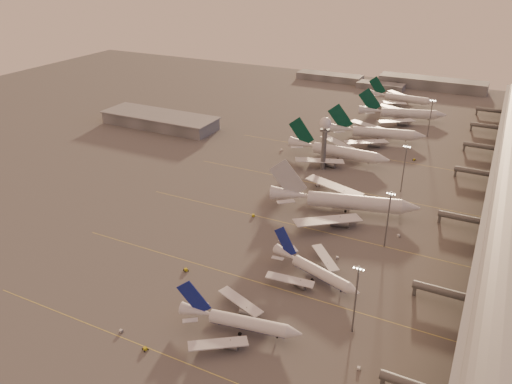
% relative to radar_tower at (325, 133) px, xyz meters
% --- Properties ---
extents(ground, '(700.00, 700.00, 0.00)m').
position_rel_radar_tower_xyz_m(ground, '(-5.00, -120.00, -20.95)').
color(ground, '#525050').
rests_on(ground, ground).
extents(taxiway_markings, '(180.00, 185.25, 0.02)m').
position_rel_radar_tower_xyz_m(taxiway_markings, '(25.00, -64.00, -20.94)').
color(taxiway_markings, '#E4CF50').
rests_on(taxiway_markings, ground).
extents(hangar, '(82.00, 27.00, 8.50)m').
position_rel_radar_tower_xyz_m(hangar, '(-125.00, 20.00, -16.63)').
color(hangar, '#5B5D61').
rests_on(hangar, ground).
extents(radar_tower, '(6.40, 6.40, 31.10)m').
position_rel_radar_tower_xyz_m(radar_tower, '(0.00, 0.00, 0.00)').
color(radar_tower, '#5C5F64').
rests_on(radar_tower, ground).
extents(mast_a, '(3.60, 0.56, 25.00)m').
position_rel_radar_tower_xyz_m(mast_a, '(53.00, -120.00, -7.21)').
color(mast_a, '#5C5F64').
rests_on(mast_a, ground).
extents(mast_b, '(3.60, 0.56, 25.00)m').
position_rel_radar_tower_xyz_m(mast_b, '(50.00, -65.00, -7.21)').
color(mast_b, '#5C5F64').
rests_on(mast_b, ground).
extents(mast_c, '(3.60, 0.56, 25.00)m').
position_rel_radar_tower_xyz_m(mast_c, '(45.00, -10.00, -7.21)').
color(mast_c, '#5C5F64').
rests_on(mast_c, ground).
extents(mast_d, '(3.60, 0.56, 25.00)m').
position_rel_radar_tower_xyz_m(mast_d, '(43.00, 80.00, -7.21)').
color(mast_d, '#5C5F64').
rests_on(mast_d, ground).
extents(distant_horizon, '(165.00, 37.50, 9.00)m').
position_rel_radar_tower_xyz_m(distant_horizon, '(-2.38, 205.14, -17.06)').
color(distant_horizon, '#5B5D61').
rests_on(distant_horizon, ground).
extents(narrowbody_near, '(41.06, 32.53, 16.13)m').
position_rel_radar_tower_xyz_m(narrowbody_near, '(20.99, -135.97, -17.68)').
color(narrowbody_near, silver).
rests_on(narrowbody_near, ground).
extents(narrowbody_mid, '(38.65, 30.32, 15.67)m').
position_rel_radar_tower_xyz_m(narrowbody_mid, '(32.32, -98.83, -17.78)').
color(narrowbody_mid, silver).
rests_on(narrowbody_mid, ground).
extents(widebody_white, '(67.58, 53.51, 24.22)m').
position_rel_radar_tower_xyz_m(widebody_white, '(25.91, -44.19, -16.75)').
color(widebody_white, silver).
rests_on(widebody_white, ground).
extents(greentail_a, '(61.06, 49.30, 22.17)m').
position_rel_radar_tower_xyz_m(greentail_a, '(3.34, 15.93, -17.03)').
color(greentail_a, silver).
rests_on(greentail_a, ground).
extents(greentail_b, '(60.97, 48.75, 22.41)m').
position_rel_radar_tower_xyz_m(greentail_b, '(14.91, 57.89, -16.99)').
color(greentail_b, silver).
rests_on(greentail_b, ground).
extents(greentail_c, '(59.97, 47.73, 22.40)m').
position_rel_radar_tower_xyz_m(greentail_c, '(20.71, 107.23, -16.99)').
color(greentail_c, silver).
rests_on(greentail_c, ground).
extents(greentail_d, '(53.72, 43.31, 19.50)m').
position_rel_radar_tower_xyz_m(greentail_d, '(11.43, 149.81, -17.50)').
color(greentail_d, silver).
rests_on(greentail_d, ground).
extents(gsv_truck_a, '(4.97, 1.96, 1.99)m').
position_rel_radar_tower_xyz_m(gsv_truck_a, '(-12.22, -153.21, -19.93)').
color(gsv_truck_a, silver).
rests_on(gsv_truck_a, ground).
extents(gsv_tug_near, '(3.26, 3.94, 0.97)m').
position_rel_radar_tower_xyz_m(gsv_tug_near, '(-0.76, -156.12, -20.45)').
color(gsv_tug_near, gold).
rests_on(gsv_tug_near, ground).
extents(gsv_catering_a, '(4.66, 2.52, 3.67)m').
position_rel_radar_tower_xyz_m(gsv_catering_a, '(59.56, -134.69, -19.12)').
color(gsv_catering_a, silver).
rests_on(gsv_catering_a, ground).
extents(gsv_tug_mid, '(4.24, 3.94, 1.04)m').
position_rel_radar_tower_xyz_m(gsv_tug_mid, '(-12.93, -115.94, -20.41)').
color(gsv_tug_mid, gold).
rests_on(gsv_tug_mid, ground).
extents(gsv_truck_b, '(4.98, 3.20, 1.89)m').
position_rel_radar_tower_xyz_m(gsv_truck_b, '(35.89, -82.08, -19.98)').
color(gsv_truck_b, silver).
rests_on(gsv_truck_b, ground).
extents(gsv_truck_c, '(6.24, 4.94, 2.42)m').
position_rel_radar_tower_xyz_m(gsv_truck_c, '(-9.10, -66.09, -19.71)').
color(gsv_truck_c, gold).
rests_on(gsv_truck_c, ground).
extents(gsv_catering_b, '(5.64, 3.70, 4.27)m').
position_rel_radar_tower_xyz_m(gsv_catering_b, '(53.73, -54.80, -18.82)').
color(gsv_catering_b, silver).
rests_on(gsv_catering_b, ground).
extents(gsv_tug_far, '(4.01, 3.99, 1.01)m').
position_rel_radar_tower_xyz_m(gsv_tug_far, '(5.47, -23.00, -20.43)').
color(gsv_tug_far, silver).
rests_on(gsv_tug_far, ground).
extents(gsv_truck_d, '(2.96, 6.31, 2.45)m').
position_rel_radar_tower_xyz_m(gsv_truck_d, '(-31.44, 14.87, -19.70)').
color(gsv_truck_d, silver).
rests_on(gsv_truck_d, ground).
extents(gsv_tug_hangar, '(3.54, 2.51, 0.92)m').
position_rel_radar_tower_xyz_m(gsv_tug_hangar, '(43.11, 35.04, -20.47)').
color(gsv_tug_hangar, gold).
rests_on(gsv_tug_hangar, ground).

